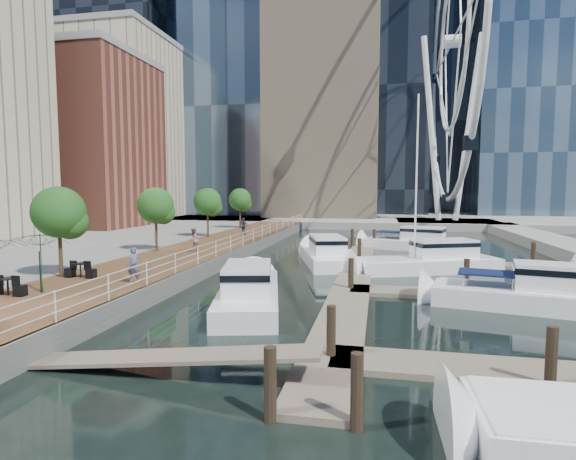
% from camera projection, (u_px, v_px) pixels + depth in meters
% --- Properties ---
extents(ground, '(520.00, 520.00, 0.00)m').
position_uv_depth(ground, '(257.00, 335.00, 16.78)').
color(ground, black).
rests_on(ground, ground).
extents(boardwalk, '(6.00, 60.00, 1.00)m').
position_uv_depth(boardwalk, '(193.00, 256.00, 33.17)').
color(boardwalk, brown).
rests_on(boardwalk, ground).
extents(seawall, '(0.25, 60.00, 1.00)m').
position_uv_depth(seawall, '(232.00, 258.00, 32.57)').
color(seawall, '#595954').
rests_on(seawall, ground).
extents(land_far, '(200.00, 114.00, 1.00)m').
position_uv_depth(land_far, '(362.00, 209.00, 116.29)').
color(land_far, gray).
rests_on(land_far, ground).
extents(pier, '(14.00, 12.00, 1.00)m').
position_uv_depth(pier, '(447.00, 224.00, 64.71)').
color(pier, gray).
rests_on(pier, ground).
extents(railing, '(0.10, 60.00, 1.05)m').
position_uv_depth(railing, '(231.00, 244.00, 32.50)').
color(railing, white).
rests_on(railing, boardwalk).
extents(floating_docks, '(16.00, 34.00, 2.60)m').
position_uv_depth(floating_docks, '(443.00, 279.00, 24.90)').
color(floating_docks, '#6D6051').
rests_on(floating_docks, ground).
extents(midrise_condos, '(19.00, 67.00, 28.00)m').
position_uv_depth(midrise_condos, '(22.00, 115.00, 48.43)').
color(midrise_condos, '#BCAD8E').
rests_on(midrise_condos, ground).
extents(ferris_wheel, '(5.80, 45.60, 47.80)m').
position_uv_depth(ferris_wheel, '(452.00, 42.00, 62.43)').
color(ferris_wheel, white).
rests_on(ferris_wheel, ground).
extents(street_trees, '(2.60, 42.60, 4.60)m').
position_uv_depth(street_trees, '(156.00, 206.00, 32.33)').
color(street_trees, '#3F2B1C').
rests_on(street_trees, ground).
extents(yacht_foreground, '(9.69, 4.44, 2.15)m').
position_uv_depth(yacht_foreground, '(531.00, 310.00, 20.36)').
color(yacht_foreground, white).
rests_on(yacht_foreground, ground).
extents(pedestrian_near, '(0.72, 0.58, 1.71)m').
position_uv_depth(pedestrian_near, '(134.00, 265.00, 21.27)').
color(pedestrian_near, '#50546A').
rests_on(pedestrian_near, boardwalk).
extents(pedestrian_mid, '(0.74, 0.91, 1.73)m').
position_uv_depth(pedestrian_mid, '(193.00, 240.00, 32.01)').
color(pedestrian_mid, gray).
rests_on(pedestrian_mid, boardwalk).
extents(pedestrian_far, '(1.10, 0.75, 1.74)m').
position_uv_depth(pedestrian_far, '(244.00, 226.00, 43.89)').
color(pedestrian_far, '#333840').
rests_on(pedestrian_far, boardwalk).
extents(moored_yachts, '(23.62, 36.02, 11.50)m').
position_uv_depth(moored_yachts, '(432.00, 278.00, 27.51)').
color(moored_yachts, white).
rests_on(moored_yachts, ground).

